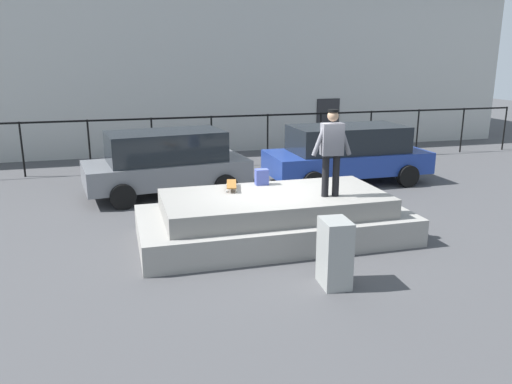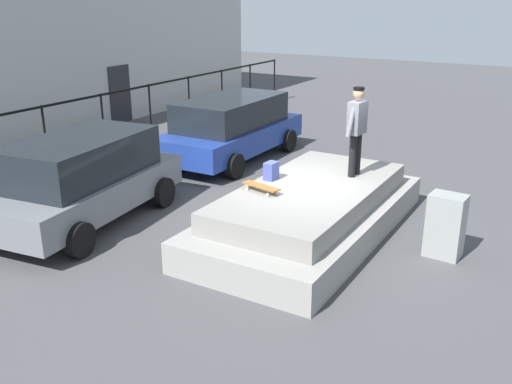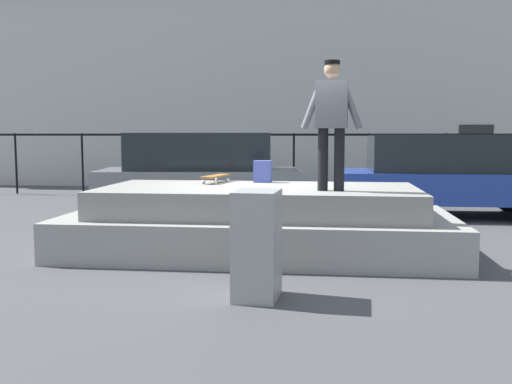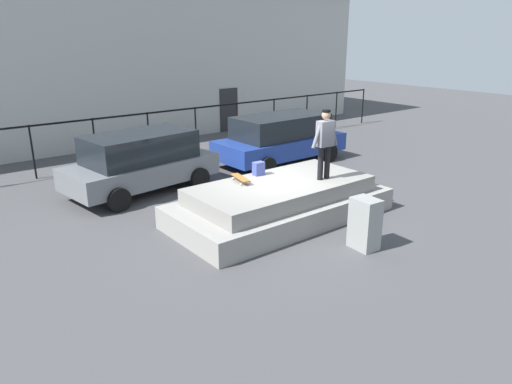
{
  "view_description": "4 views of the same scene",
  "coord_description": "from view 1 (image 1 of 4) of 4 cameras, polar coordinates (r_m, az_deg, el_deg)",
  "views": [
    {
      "loc": [
        -3.17,
        -9.79,
        3.68
      ],
      "look_at": [
        -0.14,
        1.08,
        0.66
      ],
      "focal_mm": 35.68,
      "sensor_mm": 36.0,
      "label": 1
    },
    {
      "loc": [
        -9.21,
        -4.38,
        4.35
      ],
      "look_at": [
        0.15,
        1.15,
        0.51
      ],
      "focal_mm": 39.49,
      "sensor_mm": 36.0,
      "label": 2
    },
    {
      "loc": [
        0.85,
        -8.56,
        1.71
      ],
      "look_at": [
        -0.27,
        0.84,
        0.77
      ],
      "focal_mm": 40.83,
      "sensor_mm": 36.0,
      "label": 3
    },
    {
      "loc": [
        -7.51,
        -8.58,
        4.45
      ],
      "look_at": [
        -0.0,
        0.91,
        0.38
      ],
      "focal_mm": 33.3,
      "sensor_mm": 36.0,
      "label": 4
    }
  ],
  "objects": [
    {
      "name": "car_blue_hatchback_mid",
      "position": [
        15.45,
        10.16,
        4.39
      ],
      "size": [
        4.78,
        2.29,
        1.7
      ],
      "color": "navy",
      "rests_on": "ground_plane"
    },
    {
      "name": "skateboard",
      "position": [
        10.82,
        -2.76,
        0.86
      ],
      "size": [
        0.37,
        0.8,
        0.12
      ],
      "color": "brown",
      "rests_on": "concrete_ledge"
    },
    {
      "name": "ground_plane",
      "position": [
        10.92,
        2.25,
        -4.73
      ],
      "size": [
        60.0,
        60.0,
        0.0
      ],
      "primitive_type": "plane",
      "color": "#424244"
    },
    {
      "name": "skateboarder",
      "position": [
        10.17,
        8.5,
        5.01
      ],
      "size": [
        0.83,
        0.27,
        1.74
      ],
      "color": "black",
      "rests_on": "concrete_ledge"
    },
    {
      "name": "utility_box",
      "position": [
        8.47,
        8.82,
        -6.78
      ],
      "size": [
        0.48,
        0.63,
        1.13
      ],
      "primitive_type": "cube",
      "rotation": [
        0.0,
        0.0,
        -0.07
      ],
      "color": "gray",
      "rests_on": "ground_plane"
    },
    {
      "name": "concrete_ledge",
      "position": [
        10.58,
        2.08,
        -2.94
      ],
      "size": [
        5.55,
        2.68,
        0.95
      ],
      "color": "gray",
      "rests_on": "ground_plane"
    },
    {
      "name": "warehouse_building",
      "position": [
        23.77,
        -8.15,
        13.99
      ],
      "size": [
        27.45,
        8.31,
        6.65
      ],
      "color": "#B2B2AD",
      "rests_on": "ground_plane"
    },
    {
      "name": "backpack",
      "position": [
        11.16,
        0.64,
        1.7
      ],
      "size": [
        0.29,
        0.21,
        0.35
      ],
      "primitive_type": "cube",
      "rotation": [
        0.0,
        0.0,
        3.11
      ],
      "color": "#3F4C99",
      "rests_on": "concrete_ledge"
    },
    {
      "name": "car_grey_hatchback_near",
      "position": [
        14.04,
        -10.01,
        3.4
      ],
      "size": [
        4.56,
        2.57,
        1.74
      ],
      "color": "slate",
      "rests_on": "ground_plane"
    },
    {
      "name": "fence_row",
      "position": [
        17.5,
        -5.01,
        6.8
      ],
      "size": [
        24.06,
        0.06,
        1.74
      ],
      "color": "black",
      "rests_on": "ground_plane"
    }
  ]
}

